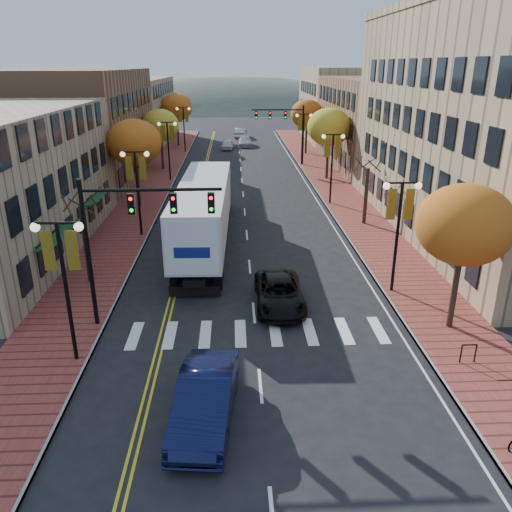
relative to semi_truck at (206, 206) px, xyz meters
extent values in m
plane|color=black|center=(2.78, -14.25, -2.65)|extent=(200.00, 200.00, 0.00)
cube|color=brown|center=(-6.22, 18.25, -2.57)|extent=(4.00, 85.00, 0.15)
cube|color=brown|center=(11.78, 18.25, -2.57)|extent=(4.00, 85.00, 0.15)
cube|color=brown|center=(-14.22, 21.75, 2.85)|extent=(12.00, 24.00, 11.00)
cube|color=#9E8966|center=(-14.22, 46.75, 2.10)|extent=(12.00, 26.00, 9.50)
cube|color=brown|center=(21.28, 27.75, 2.35)|extent=(15.00, 24.00, 10.00)
cube|color=#9E8966|center=(21.28, 49.75, 2.85)|extent=(15.00, 20.00, 11.00)
cylinder|color=#382619|center=(-6.22, -6.25, -0.40)|extent=(0.28, 0.28, 4.20)
cylinder|color=#382619|center=(-6.22, 9.75, -0.05)|extent=(0.28, 0.28, 4.90)
ellipsoid|color=#CA5A17|center=(-6.22, 9.75, 2.81)|extent=(4.48, 4.48, 3.81)
cylinder|color=#382619|center=(-6.22, 25.75, -0.22)|extent=(0.28, 0.28, 4.55)
ellipsoid|color=gold|center=(-6.22, 25.75, 2.42)|extent=(4.16, 4.16, 3.54)
cylinder|color=#382619|center=(-6.22, 43.75, 0.02)|extent=(0.28, 0.28, 5.04)
ellipsoid|color=#CA5A17|center=(-6.22, 43.75, 2.97)|extent=(4.61, 4.61, 3.92)
cylinder|color=#382619|center=(11.78, -12.25, -0.22)|extent=(0.28, 0.28, 4.55)
ellipsoid|color=#CA5A17|center=(11.78, -12.25, 2.42)|extent=(4.16, 4.16, 3.54)
cylinder|color=#382619|center=(11.78, 3.75, -0.40)|extent=(0.28, 0.28, 4.20)
cylinder|color=#382619|center=(11.78, 19.75, -0.05)|extent=(0.28, 0.28, 4.90)
ellipsoid|color=gold|center=(11.78, 19.75, 2.81)|extent=(4.48, 4.48, 3.81)
cylinder|color=#382619|center=(11.78, 35.75, -0.12)|extent=(0.28, 0.28, 4.76)
ellipsoid|color=#CA5A17|center=(11.78, 35.75, 2.66)|extent=(4.35, 4.35, 3.70)
cylinder|color=black|center=(-4.72, -14.25, 0.35)|extent=(0.16, 0.16, 6.00)
cylinder|color=black|center=(-4.72, -14.25, 3.35)|extent=(1.60, 0.10, 0.10)
sphere|color=#FFF2CC|center=(-5.52, -14.25, 3.20)|extent=(0.36, 0.36, 0.36)
sphere|color=#FFF2CC|center=(-3.92, -14.25, 3.20)|extent=(0.36, 0.36, 0.36)
cube|color=gold|center=(-5.17, -14.25, 2.25)|extent=(0.45, 0.03, 1.60)
cube|color=gold|center=(-4.27, -14.25, 2.25)|extent=(0.45, 0.03, 1.60)
cylinder|color=black|center=(-4.72, 1.75, 0.35)|extent=(0.16, 0.16, 6.00)
cylinder|color=black|center=(-4.72, 1.75, 3.35)|extent=(1.60, 0.10, 0.10)
sphere|color=#FFF2CC|center=(-5.52, 1.75, 3.20)|extent=(0.36, 0.36, 0.36)
sphere|color=#FFF2CC|center=(-3.92, 1.75, 3.20)|extent=(0.36, 0.36, 0.36)
cube|color=gold|center=(-5.17, 1.75, 2.25)|extent=(0.45, 0.03, 1.60)
cube|color=gold|center=(-4.27, 1.75, 2.25)|extent=(0.45, 0.03, 1.60)
cylinder|color=black|center=(-4.72, 19.75, 0.35)|extent=(0.16, 0.16, 6.00)
cylinder|color=black|center=(-4.72, 19.75, 3.35)|extent=(1.60, 0.10, 0.10)
sphere|color=#FFF2CC|center=(-5.52, 19.75, 3.20)|extent=(0.36, 0.36, 0.36)
sphere|color=#FFF2CC|center=(-3.92, 19.75, 3.20)|extent=(0.36, 0.36, 0.36)
cube|color=gold|center=(-5.17, 19.75, 2.25)|extent=(0.45, 0.03, 1.60)
cube|color=gold|center=(-4.27, 19.75, 2.25)|extent=(0.45, 0.03, 1.60)
cylinder|color=black|center=(-4.72, 37.75, 0.35)|extent=(0.16, 0.16, 6.00)
cylinder|color=black|center=(-4.72, 37.75, 3.35)|extent=(1.60, 0.10, 0.10)
sphere|color=#FFF2CC|center=(-5.52, 37.75, 3.20)|extent=(0.36, 0.36, 0.36)
sphere|color=#FFF2CC|center=(-3.92, 37.75, 3.20)|extent=(0.36, 0.36, 0.36)
cube|color=gold|center=(-5.17, 37.75, 2.25)|extent=(0.45, 0.03, 1.60)
cube|color=gold|center=(-4.27, 37.75, 2.25)|extent=(0.45, 0.03, 1.60)
cylinder|color=black|center=(10.28, -8.25, 0.35)|extent=(0.16, 0.16, 6.00)
cylinder|color=black|center=(10.28, -8.25, 3.35)|extent=(1.60, 0.10, 0.10)
sphere|color=#FFF2CC|center=(9.48, -8.25, 3.20)|extent=(0.36, 0.36, 0.36)
sphere|color=#FFF2CC|center=(11.08, -8.25, 3.20)|extent=(0.36, 0.36, 0.36)
cube|color=gold|center=(9.83, -8.25, 2.25)|extent=(0.45, 0.03, 1.60)
cube|color=gold|center=(10.73, -8.25, 2.25)|extent=(0.45, 0.03, 1.60)
cylinder|color=black|center=(10.28, 9.75, 0.35)|extent=(0.16, 0.16, 6.00)
cylinder|color=black|center=(10.28, 9.75, 3.35)|extent=(1.60, 0.10, 0.10)
sphere|color=#FFF2CC|center=(9.48, 9.75, 3.20)|extent=(0.36, 0.36, 0.36)
sphere|color=#FFF2CC|center=(11.08, 9.75, 3.20)|extent=(0.36, 0.36, 0.36)
cube|color=gold|center=(9.83, 9.75, 2.25)|extent=(0.45, 0.03, 1.60)
cube|color=gold|center=(10.73, 9.75, 2.25)|extent=(0.45, 0.03, 1.60)
cylinder|color=black|center=(10.28, 27.75, 0.35)|extent=(0.16, 0.16, 6.00)
cylinder|color=black|center=(10.28, 27.75, 3.35)|extent=(1.60, 0.10, 0.10)
sphere|color=#FFF2CC|center=(9.48, 27.75, 3.20)|extent=(0.36, 0.36, 0.36)
sphere|color=#FFF2CC|center=(11.08, 27.75, 3.20)|extent=(0.36, 0.36, 0.36)
cube|color=gold|center=(9.83, 27.75, 2.25)|extent=(0.45, 0.03, 1.60)
cube|color=gold|center=(10.73, 27.75, 2.25)|extent=(0.45, 0.03, 1.60)
cylinder|color=black|center=(-4.62, -11.25, 0.85)|extent=(0.20, 0.20, 7.00)
cylinder|color=black|center=(-1.62, -11.25, 3.85)|extent=(6.00, 0.14, 0.14)
cube|color=black|center=(-2.52, -11.25, 3.25)|extent=(0.30, 0.25, 0.90)
sphere|color=#FF0C0C|center=(-2.52, -11.39, 3.50)|extent=(0.16, 0.16, 0.16)
cube|color=black|center=(-0.72, -11.25, 3.25)|extent=(0.30, 0.25, 0.90)
sphere|color=#FF0C0C|center=(-0.72, -11.39, 3.50)|extent=(0.16, 0.16, 0.16)
cube|color=black|center=(0.90, -11.25, 3.25)|extent=(0.30, 0.25, 0.90)
sphere|color=#FF0C0C|center=(0.90, -11.39, 3.50)|extent=(0.16, 0.16, 0.16)
cylinder|color=black|center=(10.18, 27.75, 0.85)|extent=(0.20, 0.20, 7.00)
cylinder|color=black|center=(7.18, 27.75, 3.85)|extent=(6.00, 0.14, 0.14)
cube|color=black|center=(8.08, 27.75, 3.25)|extent=(0.30, 0.25, 0.90)
sphere|color=#FF0C0C|center=(8.08, 27.61, 3.50)|extent=(0.16, 0.16, 0.16)
cube|color=black|center=(6.28, 27.75, 3.25)|extent=(0.30, 0.25, 0.90)
sphere|color=#FF0C0C|center=(6.28, 27.61, 3.50)|extent=(0.16, 0.16, 0.16)
cube|color=black|center=(4.66, 27.75, 3.25)|extent=(0.30, 0.25, 0.90)
sphere|color=#FF0C0C|center=(4.66, 27.61, 3.50)|extent=(0.16, 0.16, 0.16)
cube|color=black|center=(-0.04, -1.45, -1.69)|extent=(1.55, 14.76, 0.40)
cube|color=silver|center=(-0.04, -1.45, 0.30)|extent=(3.36, 14.81, 3.17)
cube|color=black|center=(0.22, 7.61, -0.78)|extent=(2.93, 3.48, 2.83)
cylinder|color=black|center=(-1.40, -7.31, -2.08)|extent=(0.43, 1.14, 1.13)
cylinder|color=black|center=(0.98, -7.37, -2.08)|extent=(0.43, 1.14, 1.13)
cylinder|color=black|center=(-1.36, -5.95, -2.08)|extent=(0.43, 1.14, 1.13)
cylinder|color=black|center=(1.02, -6.01, -2.08)|extent=(0.43, 1.14, 1.13)
cylinder|color=black|center=(-1.01, 6.28, -2.08)|extent=(0.43, 1.14, 1.13)
cylinder|color=black|center=(1.37, 6.22, -2.08)|extent=(0.43, 1.14, 1.13)
cylinder|color=black|center=(-0.94, 8.78, -2.08)|extent=(0.43, 1.14, 1.13)
cylinder|color=black|center=(1.44, 8.71, -2.08)|extent=(0.43, 1.14, 1.13)
imported|color=black|center=(0.80, -18.16, -1.78)|extent=(2.36, 5.44, 1.74)
imported|color=black|center=(4.10, -9.55, -1.94)|extent=(2.37, 5.12, 1.42)
imported|color=silver|center=(1.13, 40.24, -1.97)|extent=(1.85, 4.08, 1.36)
imported|color=#B4B2BB|center=(3.71, 43.09, -1.93)|extent=(2.03, 4.94, 1.43)
imported|color=#ADADB5|center=(3.28, 52.14, -1.86)|extent=(2.25, 4.96, 1.58)
camera|label=1|loc=(1.87, -32.25, 8.88)|focal=35.00mm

